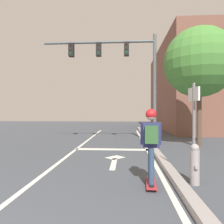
% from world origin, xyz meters
% --- Properties ---
extents(lane_line_center, '(0.12, 20.00, 0.01)m').
position_xyz_m(lane_line_center, '(0.07, 6.00, 0.00)').
color(lane_line_center, silver).
rests_on(lane_line_center, ground).
extents(lane_line_curbside, '(0.12, 20.00, 0.01)m').
position_xyz_m(lane_line_curbside, '(2.98, 6.00, 0.00)').
color(lane_line_curbside, silver).
rests_on(lane_line_curbside, ground).
extents(stop_bar, '(3.06, 0.40, 0.01)m').
position_xyz_m(stop_bar, '(1.60, 7.66, 0.00)').
color(stop_bar, silver).
rests_on(stop_bar, ground).
extents(lane_arrow_stem, '(0.16, 1.40, 0.01)m').
position_xyz_m(lane_arrow_stem, '(1.75, 5.34, 0.00)').
color(lane_arrow_stem, silver).
rests_on(lane_arrow_stem, ground).
extents(lane_arrow_head, '(0.71, 0.71, 0.01)m').
position_xyz_m(lane_arrow_head, '(1.75, 6.19, 0.00)').
color(lane_arrow_head, silver).
rests_on(lane_arrow_head, ground).
extents(curb_strip, '(0.24, 24.00, 0.14)m').
position_xyz_m(curb_strip, '(3.23, 6.00, 0.07)').
color(curb_strip, gray).
rests_on(curb_strip, ground).
extents(skateboard, '(0.26, 0.78, 0.08)m').
position_xyz_m(skateboard, '(2.64, 3.51, 0.07)').
color(skateboard, '#AC2D34').
rests_on(skateboard, ground).
extents(skater, '(0.43, 0.59, 1.55)m').
position_xyz_m(skater, '(2.64, 3.49, 1.05)').
color(skater, navy).
rests_on(skater, skateboard).
extents(traffic_signal_mast, '(5.43, 0.34, 5.21)m').
position_xyz_m(traffic_signal_mast, '(1.84, 9.16, 3.86)').
color(traffic_signal_mast, '#545C60').
rests_on(traffic_signal_mast, ground).
extents(street_sign_post, '(0.12, 0.44, 2.20)m').
position_xyz_m(street_sign_post, '(3.61, 3.81, 1.44)').
color(street_sign_post, slate).
rests_on(street_sign_post, ground).
extents(fire_hydrant, '(0.20, 0.30, 0.88)m').
position_xyz_m(fire_hydrant, '(3.59, 3.69, 0.44)').
color(fire_hydrant, '#9D9796').
rests_on(fire_hydrant, ground).
extents(roadside_tree, '(3.06, 3.06, 5.24)m').
position_xyz_m(roadside_tree, '(5.32, 8.53, 3.70)').
color(roadside_tree, brown).
rests_on(roadside_tree, ground).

